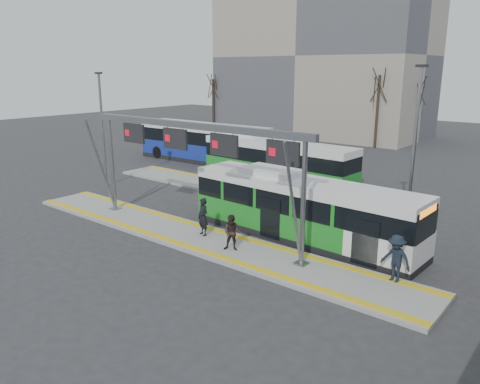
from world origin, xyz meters
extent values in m
plane|color=#2D2D30|center=(0.00, 0.00, 0.00)|extent=(120.00, 120.00, 0.00)
cube|color=gray|center=(0.00, 0.00, 0.07)|extent=(22.00, 3.00, 0.15)
cube|color=gray|center=(-4.00, 8.00, 0.07)|extent=(20.00, 3.00, 0.15)
cube|color=yellow|center=(0.00, 1.15, 0.16)|extent=(22.00, 0.35, 0.02)
cube|color=yellow|center=(0.00, -1.15, 0.16)|extent=(22.00, 0.35, 0.02)
cube|color=yellow|center=(-4.00, 9.15, 0.16)|extent=(20.00, 0.35, 0.02)
cylinder|color=slate|center=(-6.50, 0.30, 2.67)|extent=(0.20, 0.20, 5.05)
cube|color=slate|center=(-6.50, 0.30, 0.18)|extent=(0.50, 0.50, 0.06)
cylinder|color=slate|center=(-6.50, -0.40, 2.67)|extent=(0.12, 1.46, 4.90)
cylinder|color=slate|center=(5.50, 0.30, 2.67)|extent=(0.20, 0.20, 5.05)
cube|color=slate|center=(5.50, 0.30, 0.18)|extent=(0.50, 0.50, 0.06)
cylinder|color=slate|center=(5.50, -0.40, 2.67)|extent=(0.12, 1.46, 4.90)
cube|color=slate|center=(-0.50, 0.30, 5.20)|extent=(13.00, 0.25, 0.30)
cube|color=black|center=(-4.50, 0.30, 4.50)|extent=(1.50, 0.12, 0.95)
cube|color=red|center=(-4.95, 0.23, 4.50)|extent=(0.32, 0.02, 0.32)
cube|color=black|center=(-1.50, 0.30, 4.50)|extent=(1.50, 0.12, 0.95)
cube|color=red|center=(-1.95, 0.23, 4.50)|extent=(0.32, 0.02, 0.32)
cube|color=black|center=(1.50, 0.30, 4.50)|extent=(1.50, 0.12, 0.95)
cube|color=red|center=(1.05, 0.23, 4.50)|extent=(0.32, 0.02, 0.32)
cube|color=black|center=(4.50, 0.30, 4.50)|extent=(1.50, 0.12, 0.95)
cube|color=red|center=(4.05, 0.23, 4.50)|extent=(0.32, 0.02, 0.32)
cube|color=gray|center=(-14.00, 36.00, 9.00)|extent=(24.00, 12.00, 18.00)
cube|color=black|center=(3.78, 3.09, 0.16)|extent=(11.31, 2.86, 0.33)
cube|color=#1B7D23|center=(3.78, 3.09, 0.87)|extent=(11.31, 2.86, 1.08)
cube|color=black|center=(3.78, 3.09, 1.87)|extent=(11.31, 2.79, 0.94)
cube|color=white|center=(3.78, 3.09, 2.57)|extent=(11.31, 2.86, 0.47)
cube|color=orange|center=(9.38, 2.85, 2.48)|extent=(0.12, 1.67, 0.26)
cube|color=white|center=(1.91, 3.17, 2.95)|extent=(2.87, 1.79, 0.28)
cylinder|color=black|center=(-0.19, 2.22, 0.47)|extent=(0.95, 0.32, 0.94)
cylinder|color=black|center=(-0.10, 4.30, 0.47)|extent=(0.95, 0.32, 0.94)
cylinder|color=black|center=(7.10, 1.91, 0.47)|extent=(0.95, 0.32, 0.94)
cylinder|color=black|center=(7.19, 3.99, 0.47)|extent=(0.95, 0.32, 0.94)
cube|color=black|center=(-3.43, 11.55, 0.17)|extent=(11.56, 2.96, 0.33)
cube|color=#1B7D23|center=(-3.43, 11.55, 0.88)|extent=(11.56, 2.96, 1.10)
cube|color=black|center=(-3.43, 11.55, 1.91)|extent=(11.56, 2.89, 0.96)
cube|color=white|center=(-3.43, 11.55, 2.63)|extent=(11.56, 2.96, 0.48)
cylinder|color=black|center=(-7.49, 10.67, 0.48)|extent=(0.97, 0.33, 0.96)
cylinder|color=black|center=(-7.39, 12.80, 0.48)|extent=(0.97, 0.33, 0.96)
cylinder|color=black|center=(-0.05, 10.33, 0.48)|extent=(0.97, 0.33, 0.96)
cylinder|color=black|center=(0.05, 12.46, 0.48)|extent=(0.97, 0.33, 0.96)
cube|color=black|center=(-12.53, 13.80, 0.19)|extent=(12.30, 3.06, 0.37)
cube|color=navy|center=(-12.53, 13.80, 0.98)|extent=(12.30, 3.06, 1.22)
cube|color=black|center=(-12.53, 13.80, 2.13)|extent=(12.30, 2.98, 1.06)
cube|color=white|center=(-12.53, 13.80, 2.92)|extent=(12.30, 3.06, 0.53)
cylinder|color=black|center=(-16.77, 12.48, 0.53)|extent=(1.07, 0.35, 1.06)
cylinder|color=black|center=(-16.84, 14.89, 0.53)|extent=(1.07, 0.35, 1.06)
cylinder|color=black|center=(-8.82, 12.70, 0.53)|extent=(1.07, 0.35, 1.06)
cylinder|color=black|center=(-8.89, 15.12, 0.53)|extent=(1.07, 0.35, 1.06)
imported|color=black|center=(0.17, 0.31, 1.04)|extent=(0.73, 0.57, 1.77)
imported|color=#2E211F|center=(2.41, -0.27, 0.93)|extent=(0.95, 0.88, 1.56)
imported|color=black|center=(8.95, 1.10, 1.04)|extent=(1.23, 0.82, 1.78)
cylinder|color=#382B21|center=(-4.18, 29.72, 3.54)|extent=(0.28, 0.28, 7.07)
cylinder|color=#382B21|center=(-1.95, 34.52, 3.17)|extent=(0.28, 0.28, 6.34)
cylinder|color=#382B21|center=(-25.71, 29.62, 3.20)|extent=(0.28, 0.28, 6.41)
cylinder|color=slate|center=(-11.80, 3.52, 3.69)|extent=(0.16, 0.16, 7.38)
cube|color=black|center=(-11.80, 3.52, 7.38)|extent=(0.50, 0.25, 0.12)
cylinder|color=slate|center=(7.31, 6.86, 3.89)|extent=(0.16, 0.16, 7.77)
cube|color=black|center=(7.31, 6.86, 7.77)|extent=(0.50, 0.25, 0.12)
camera|label=1|loc=(14.43, -14.58, 7.66)|focal=35.00mm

